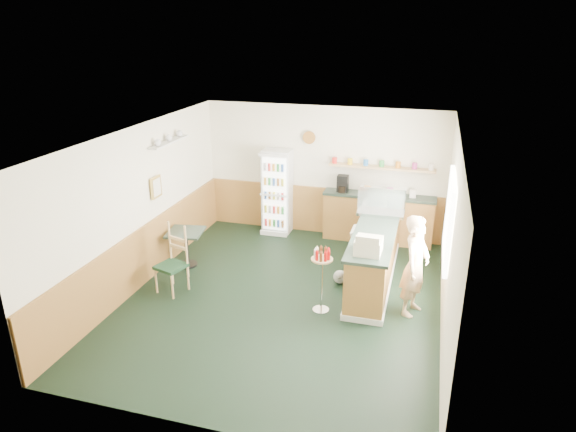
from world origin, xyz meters
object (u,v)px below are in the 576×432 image
(cafe_table, at_px, (186,241))
(cafe_chair, at_px, (173,256))
(display_case, at_px, (382,202))
(cash_register, at_px, (368,246))
(shopkeeper, at_px, (415,266))
(condiment_stand, at_px, (322,270))
(drinks_fridge, at_px, (277,192))

(cafe_table, height_order, cafe_chair, cafe_chair)
(display_case, relative_size, cash_register, 2.02)
(shopkeeper, height_order, condiment_stand, shopkeeper)
(drinks_fridge, relative_size, display_case, 2.16)
(cash_register, height_order, cafe_chair, cash_register)
(shopkeeper, bearing_deg, cafe_chair, 114.26)
(shopkeeper, relative_size, condiment_stand, 1.53)
(shopkeeper, distance_m, condiment_stand, 1.41)
(drinks_fridge, bearing_deg, cash_register, -50.54)
(cash_register, bearing_deg, drinks_fridge, 130.90)
(drinks_fridge, xyz_separation_m, cafe_table, (-1.12, -2.05, -0.41))
(cash_register, xyz_separation_m, condiment_stand, (-0.67, -0.16, -0.41))
(drinks_fridge, distance_m, cafe_chair, 3.07)
(cash_register, relative_size, shopkeeper, 0.26)
(display_case, height_order, cafe_table, display_case)
(shopkeeper, relative_size, cafe_chair, 1.38)
(display_case, distance_m, cafe_table, 3.63)
(cash_register, xyz_separation_m, cafe_table, (-3.40, 0.72, -0.64))
(drinks_fridge, height_order, condiment_stand, drinks_fridge)
(display_case, height_order, condiment_stand, display_case)
(cash_register, relative_size, condiment_stand, 0.39)
(shopkeeper, height_order, cafe_table, shopkeeper)
(drinks_fridge, xyz_separation_m, display_case, (2.28, -1.05, 0.35))
(drinks_fridge, relative_size, cafe_chair, 1.54)
(cafe_chair, bearing_deg, cafe_table, 120.05)
(cafe_table, bearing_deg, shopkeeper, -7.46)
(shopkeeper, xyz_separation_m, condiment_stand, (-1.37, -0.34, -0.09))
(cafe_chair, bearing_deg, shopkeeper, 21.81)
(display_case, xyz_separation_m, cafe_chair, (-3.20, -1.87, -0.64))
(condiment_stand, relative_size, cafe_table, 1.47)
(condiment_stand, xyz_separation_m, cafe_chair, (-2.53, 0.01, -0.11))
(drinks_fridge, xyz_separation_m, shopkeeper, (2.98, -2.59, -0.09))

